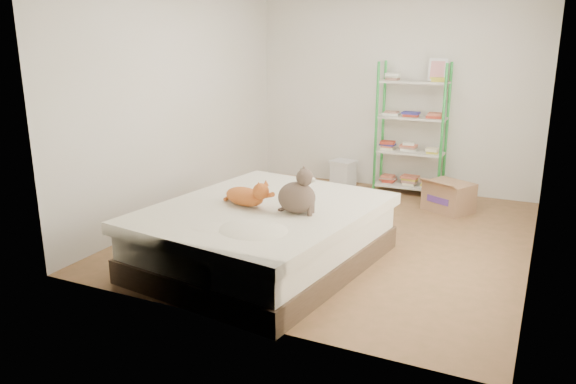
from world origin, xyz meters
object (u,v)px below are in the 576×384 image
Objects in this scene: orange_cat at (245,194)px; white_bin at (343,173)px; shelf_unit at (411,133)px; cardboard_box at (449,197)px; bed at (264,235)px; grey_cat at (297,191)px.

orange_cat is 1.37× the size of white_bin.
shelf_unit is 1.05m from cardboard_box.
shelf_unit reaches higher than bed.
grey_cat is at bearing 16.87° from orange_cat.
grey_cat is 1.09× the size of white_bin.
grey_cat is 2.99m from shelf_unit.
orange_cat is 2.81m from cardboard_box.
orange_cat reaches higher than cardboard_box.
white_bin is (-0.29, 2.90, -0.09)m from bed.
cardboard_box is 1.79× the size of white_bin.
white_bin is at bearing -178.04° from shelf_unit.
cardboard_box is at bearing 77.62° from orange_cat.
shelf_unit is 2.65× the size of cardboard_box.
orange_cat is at bearing -104.91° from shelf_unit.
grey_cat is (0.35, -0.05, 0.47)m from bed.
shelf_unit is at bearing 1.96° from white_bin.
white_bin is at bearing 110.52° from orange_cat.
orange_cat reaches higher than white_bin.
grey_cat reaches higher than orange_cat.
shelf_unit is at bearing 85.75° from bed.
grey_cat is 2.62m from cardboard_box.
orange_cat is at bearing -87.73° from white_bin.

